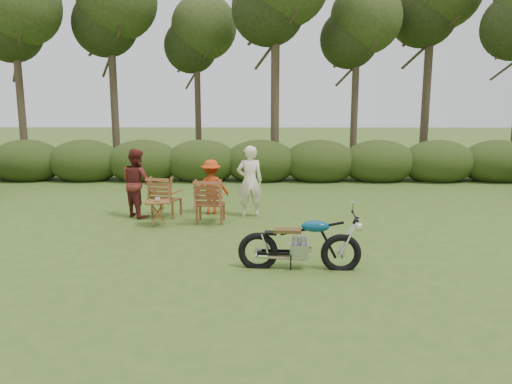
{
  "coord_description": "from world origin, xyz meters",
  "views": [
    {
      "loc": [
        0.03,
        -7.82,
        2.78
      ],
      "look_at": [
        -0.08,
        2.09,
        0.9
      ],
      "focal_mm": 35.0,
      "sensor_mm": 36.0,
      "label": 1
    }
  ],
  "objects_px": {
    "lawn_chair_right": "(211,222)",
    "child": "(212,214)",
    "cup": "(157,199)",
    "adult_b": "(138,216)",
    "side_table": "(158,214)",
    "lawn_chair_left": "(167,216)",
    "motorcycle": "(299,268)",
    "adult_a": "(250,216)"
  },
  "relations": [
    {
      "from": "motorcycle",
      "to": "lawn_chair_left",
      "type": "xyz_separation_m",
      "value": [
        -2.88,
        3.7,
        0.0
      ]
    },
    {
      "from": "side_table",
      "to": "cup",
      "type": "height_order",
      "value": "cup"
    },
    {
      "from": "motorcycle",
      "to": "adult_a",
      "type": "height_order",
      "value": "adult_a"
    },
    {
      "from": "adult_b",
      "to": "motorcycle",
      "type": "bearing_deg",
      "value": 177.69
    },
    {
      "from": "side_table",
      "to": "child",
      "type": "distance_m",
      "value": 1.62
    },
    {
      "from": "cup",
      "to": "adult_b",
      "type": "xyz_separation_m",
      "value": [
        -0.67,
        0.9,
        -0.6
      ]
    },
    {
      "from": "lawn_chair_right",
      "to": "adult_a",
      "type": "xyz_separation_m",
      "value": [
        0.87,
        0.63,
        0.0
      ]
    },
    {
      "from": "motorcycle",
      "to": "lawn_chair_left",
      "type": "relative_size",
      "value": 1.96
    },
    {
      "from": "adult_a",
      "to": "cup",
      "type": "bearing_deg",
      "value": 15.95
    },
    {
      "from": "lawn_chair_left",
      "to": "cup",
      "type": "distance_m",
      "value": 1.12
    },
    {
      "from": "side_table",
      "to": "adult_b",
      "type": "relative_size",
      "value": 0.34
    },
    {
      "from": "adult_a",
      "to": "child",
      "type": "distance_m",
      "value": 0.97
    },
    {
      "from": "side_table",
      "to": "child",
      "type": "bearing_deg",
      "value": 48.54
    },
    {
      "from": "adult_a",
      "to": "lawn_chair_left",
      "type": "bearing_deg",
      "value": -9.25
    },
    {
      "from": "cup",
      "to": "child",
      "type": "distance_m",
      "value": 1.71
    },
    {
      "from": "lawn_chair_left",
      "to": "adult_a",
      "type": "height_order",
      "value": "adult_a"
    },
    {
      "from": "adult_a",
      "to": "child",
      "type": "bearing_deg",
      "value": -23.91
    },
    {
      "from": "motorcycle",
      "to": "child",
      "type": "distance_m",
      "value": 4.36
    },
    {
      "from": "lawn_chair_right",
      "to": "adult_a",
      "type": "relative_size",
      "value": 0.6
    },
    {
      "from": "cup",
      "to": "adult_a",
      "type": "distance_m",
      "value": 2.29
    },
    {
      "from": "side_table",
      "to": "motorcycle",
      "type": "bearing_deg",
      "value": -43.68
    },
    {
      "from": "lawn_chair_right",
      "to": "child",
      "type": "xyz_separation_m",
      "value": [
        -0.06,
        0.86,
        0.0
      ]
    },
    {
      "from": "lawn_chair_left",
      "to": "cup",
      "type": "xyz_separation_m",
      "value": [
        -0.01,
        -0.94,
        0.6
      ]
    },
    {
      "from": "lawn_chair_right",
      "to": "side_table",
      "type": "xyz_separation_m",
      "value": [
        -1.12,
        -0.33,
        0.28
      ]
    },
    {
      "from": "lawn_chair_left",
      "to": "lawn_chair_right",
      "type": "bearing_deg",
      "value": 167.3
    },
    {
      "from": "adult_b",
      "to": "child",
      "type": "xyz_separation_m",
      "value": [
        1.72,
        0.3,
        0.0
      ]
    },
    {
      "from": "side_table",
      "to": "adult_b",
      "type": "bearing_deg",
      "value": 126.56
    },
    {
      "from": "adult_a",
      "to": "side_table",
      "type": "bearing_deg",
      "value": 15.79
    },
    {
      "from": "adult_a",
      "to": "motorcycle",
      "type": "bearing_deg",
      "value": 93.65
    },
    {
      "from": "motorcycle",
      "to": "side_table",
      "type": "xyz_separation_m",
      "value": [
        -2.89,
        2.76,
        0.28
      ]
    },
    {
      "from": "lawn_chair_left",
      "to": "child",
      "type": "relative_size",
      "value": 0.74
    },
    {
      "from": "lawn_chair_left",
      "to": "child",
      "type": "height_order",
      "value": "child"
    },
    {
      "from": "cup",
      "to": "side_table",
      "type": "bearing_deg",
      "value": 100.91
    },
    {
      "from": "side_table",
      "to": "cup",
      "type": "xyz_separation_m",
      "value": [
        0.0,
        -0.01,
        0.32
      ]
    },
    {
      "from": "motorcycle",
      "to": "child",
      "type": "bearing_deg",
      "value": 118.44
    },
    {
      "from": "motorcycle",
      "to": "adult_a",
      "type": "bearing_deg",
      "value": 107.1
    },
    {
      "from": "lawn_chair_right",
      "to": "lawn_chair_left",
      "type": "xyz_separation_m",
      "value": [
        -1.11,
        0.6,
        0.0
      ]
    },
    {
      "from": "lawn_chair_right",
      "to": "lawn_chair_left",
      "type": "relative_size",
      "value": 1.04
    },
    {
      "from": "side_table",
      "to": "child",
      "type": "height_order",
      "value": "child"
    },
    {
      "from": "motorcycle",
      "to": "child",
      "type": "height_order",
      "value": "child"
    },
    {
      "from": "lawn_chair_left",
      "to": "side_table",
      "type": "xyz_separation_m",
      "value": [
        -0.01,
        -0.94,
        0.28
      ]
    },
    {
      "from": "side_table",
      "to": "adult_b",
      "type": "xyz_separation_m",
      "value": [
        -0.67,
        0.9,
        -0.28
      ]
    }
  ]
}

